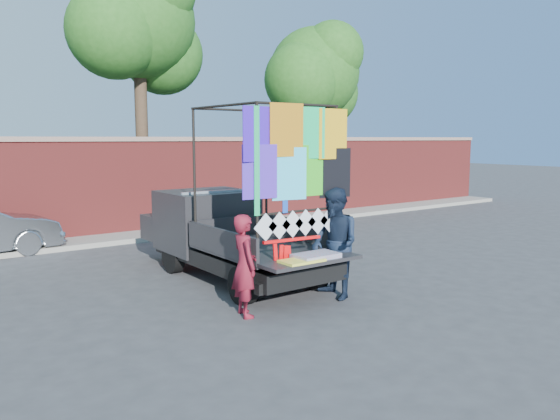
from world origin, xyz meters
TOP-DOWN VIEW (x-y plane):
  - ground at (0.00, 0.00)m, footprint 90.00×90.00m
  - brick_wall at (0.00, 7.00)m, footprint 30.00×0.45m
  - curb at (0.00, 6.30)m, footprint 30.00×1.20m
  - tree_mid at (1.02, 8.12)m, footprint 4.20×3.30m
  - tree_right at (7.52, 8.12)m, footprint 4.20×3.30m
  - pickup_truck at (-0.11, 1.85)m, footprint 1.96×4.91m
  - woman at (-1.10, -0.57)m, footprint 0.47×0.61m
  - man at (0.56, -0.66)m, footprint 0.80×0.96m
  - streamer_bundle at (-0.38, -0.63)m, footprint 1.00×0.15m

SIDE VIEW (x-z plane):
  - ground at x=0.00m, z-range 0.00..0.00m
  - curb at x=0.00m, z-range 0.00..0.12m
  - woman at x=-1.10m, z-range 0.00..1.49m
  - pickup_truck at x=-0.11m, z-range -0.77..2.33m
  - streamer_bundle at x=-0.38m, z-range 0.50..1.19m
  - man at x=0.56m, z-range 0.00..1.80m
  - brick_wall at x=0.00m, z-range 0.02..2.63m
  - tree_right at x=7.52m, z-range 1.44..8.06m
  - tree_mid at x=1.02m, z-range 1.83..9.56m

